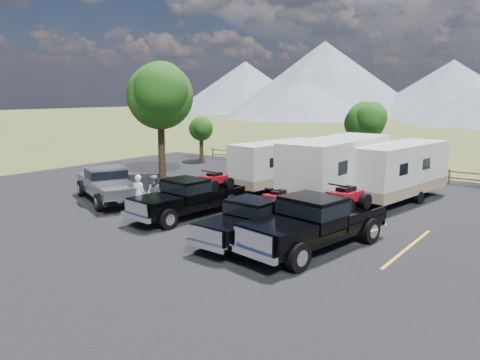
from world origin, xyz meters
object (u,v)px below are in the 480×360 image
Objects in this scene: rig_left at (190,196)px; person_a at (139,193)px; trailer_center at (337,170)px; trailer_left at (279,165)px; tree_big_nw at (160,96)px; trailer_right at (399,171)px; rig_center at (256,218)px; person_b at (155,194)px; pickup_silver at (107,184)px; rig_right at (317,220)px.

rig_left reaches higher than person_a.
person_a is (-6.95, -7.33, -0.88)m from trailer_center.
trailer_left is at bearing 161.88° from trailer_center.
tree_big_nw is 16.24m from trailer_right.
rig_center is 0.64× the size of trailer_right.
trailer_center reaches higher than person_b.
person_b is (-6.33, -6.84, -0.90)m from trailer_center.
tree_big_nw reaches higher than rig_center.
trailer_left is 4.48× the size of person_a.
rig_left is 0.63× the size of trailer_center.
rig_center reaches higher than person_b.
tree_big_nw reaches higher than person_a.
trailer_center reaches higher than rig_left.
pickup_silver is at bearing 163.83° from person_b.
tree_big_nw is at bearing -179.92° from trailer_center.
pickup_silver is (-5.56, -8.37, -0.55)m from trailer_left.
trailer_right reaches higher than rig_center.
trailer_left is 4.78m from trailer_center.
person_b is at bearing 175.31° from rig_center.
trailer_left is at bearing 139.16° from rig_right.
trailer_right is 12.88m from person_b.
trailer_left is at bearing -116.59° from person_a.
rig_center is 10.32m from pickup_silver.
rig_center is 0.82× the size of rig_right.
rig_right is (7.00, -0.58, 0.11)m from rig_left.
trailer_center is (-2.57, 6.99, 0.72)m from rig_right.
rig_left is 0.69× the size of trailer_right.
rig_left is 3.42× the size of person_b.
rig_center is 10.49m from trailer_right.
rig_left is at bearing 167.54° from rig_center.
rig_left is 2.69m from person_a.
tree_big_nw is 11.90m from rig_left.
tree_big_nw reaches higher than rig_right.
pickup_silver is at bearing -134.17° from trailer_right.
pickup_silver is at bearing -145.07° from trailer_center.
pickup_silver is (-12.64, 0.17, -0.12)m from rig_right.
rig_right is 0.71× the size of trailer_center.
trailer_center is at bearing 146.49° from pickup_silver.
pickup_silver reaches higher than person_b.
trailer_center is (4.43, 6.41, 0.83)m from rig_left.
person_a is (-9.52, -0.33, -0.15)m from rig_right.
rig_right is at bearing 0.50° from rig_left.
trailer_left is (-4.73, 9.14, 0.60)m from rig_center.
trailer_right is at bearing 80.18° from rig_center.
person_b is at bearing -131.98° from trailer_center.
trailer_left is 8.61m from person_b.
trailer_left is at bearing -162.36° from trailer_right.
rig_right reaches higher than pickup_silver.
rig_right is (2.35, 0.60, 0.17)m from rig_center.
rig_left is 7.83m from trailer_center.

